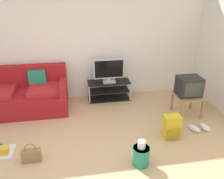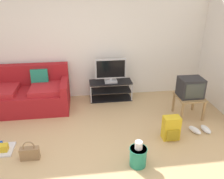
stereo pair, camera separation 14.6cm
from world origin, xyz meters
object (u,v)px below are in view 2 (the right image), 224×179
Objects in this scene: side_table at (189,100)px; sneakers_pair at (200,130)px; flat_tv at (111,71)px; cleaning_bucket at (138,155)px; tv_stand at (111,90)px; crt_tv at (191,87)px; couch at (26,94)px; backpack at (171,128)px; handbag at (30,153)px.

side_table is 1.28× the size of sneakers_pair.
cleaning_bucket is at bearing -86.95° from flat_tv.
crt_tv is at bearing -33.78° from tv_stand.
flat_tv reaches higher than tv_stand.
sneakers_pair is (1.45, -1.54, -0.66)m from flat_tv.
couch is 2.85m from cleaning_bucket.
crt_tv is at bearing 43.82° from backpack.
sneakers_pair is (0.62, 0.12, -0.16)m from backpack.
tv_stand is at bearing 90.00° from flat_tv.
flat_tv reaches higher than handbag.
sneakers_pair is at bearing -47.17° from tv_stand.
backpack is (2.68, -1.49, -0.12)m from couch.
flat_tv is 2.18× the size of handbag.
backpack is 1.09× the size of sneakers_pair.
cleaning_bucket is at bearing -146.62° from backpack.
cleaning_bucket is (0.12, -2.24, -0.05)m from tv_stand.
tv_stand is 2.32× the size of cleaning_bucket.
cleaning_bucket is 1.50m from sneakers_pair.
handbag is at bearing -77.99° from couch.
side_table reaches higher than backpack.
tv_stand is 2.14m from sneakers_pair.
cleaning_bucket reaches higher than handbag.
side_table is at bearing -34.22° from tv_stand.
sneakers_pair is (-0.00, -0.59, -0.58)m from crt_tv.
backpack is (-0.62, -0.71, -0.42)m from crt_tv.
sneakers_pair is at bearing -46.75° from flat_tv.
couch is at bearing 157.46° from sneakers_pair.
crt_tv is 1.08× the size of cleaning_bucket.
cleaning_bucket is (1.61, -0.34, 0.06)m from handbag.
cleaning_bucket is at bearing -12.08° from handbag.
tv_stand is 3.03× the size of handbag.
flat_tv is 1.74m from crt_tv.
flat_tv reaches higher than crt_tv.
couch is at bearing 133.84° from cleaning_bucket.
side_table reaches higher than cleaning_bucket.
side_table reaches higher than sneakers_pair.
couch is 3.40m from side_table.
side_table is at bearing -33.61° from flat_tv.
couch is 4.04× the size of crt_tv.
handbag is at bearing -162.48° from crt_tv.
tv_stand is 1.76m from side_table.
side_table reaches higher than handbag.
backpack is 1.34× the size of handbag.
sneakers_pair is at bearing -90.29° from crt_tv.
tv_stand is 1.94× the size of side_table.
crt_tv is at bearing -13.25° from couch.
couch is 1.88× the size of tv_stand.
side_table is 1.20× the size of cleaning_bucket.
flat_tv is (-0.00, -0.02, 0.49)m from tv_stand.
backpack is at bearing -131.91° from side_table.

